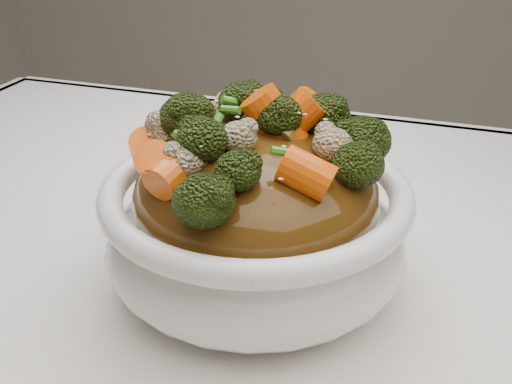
% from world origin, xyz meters
% --- Properties ---
extents(tablecloth, '(1.20, 0.80, 0.04)m').
position_xyz_m(tablecloth, '(0.00, 0.00, 0.73)').
color(tablecloth, white).
rests_on(tablecloth, dining_table).
extents(bowl, '(0.24, 0.24, 0.09)m').
position_xyz_m(bowl, '(-0.06, -0.01, 0.80)').
color(bowl, white).
rests_on(bowl, tablecloth).
extents(sauce_base, '(0.19, 0.19, 0.10)m').
position_xyz_m(sauce_base, '(-0.06, -0.01, 0.83)').
color(sauce_base, '#4B2D0D').
rests_on(sauce_base, bowl).
extents(carrots, '(0.19, 0.19, 0.05)m').
position_xyz_m(carrots, '(-0.06, -0.01, 0.90)').
color(carrots, '#E75607').
rests_on(carrots, sauce_base).
extents(broccoli, '(0.19, 0.19, 0.05)m').
position_xyz_m(broccoli, '(-0.06, -0.01, 0.90)').
color(broccoli, black).
rests_on(broccoli, sauce_base).
extents(cauliflower, '(0.19, 0.19, 0.04)m').
position_xyz_m(cauliflower, '(-0.06, -0.01, 0.89)').
color(cauliflower, tan).
rests_on(cauliflower, sauce_base).
extents(scallions, '(0.14, 0.14, 0.02)m').
position_xyz_m(scallions, '(-0.06, -0.01, 0.90)').
color(scallions, '#35811D').
rests_on(scallions, sauce_base).
extents(sesame_seeds, '(0.17, 0.17, 0.01)m').
position_xyz_m(sesame_seeds, '(-0.06, -0.01, 0.90)').
color(sesame_seeds, beige).
rests_on(sesame_seeds, sauce_base).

